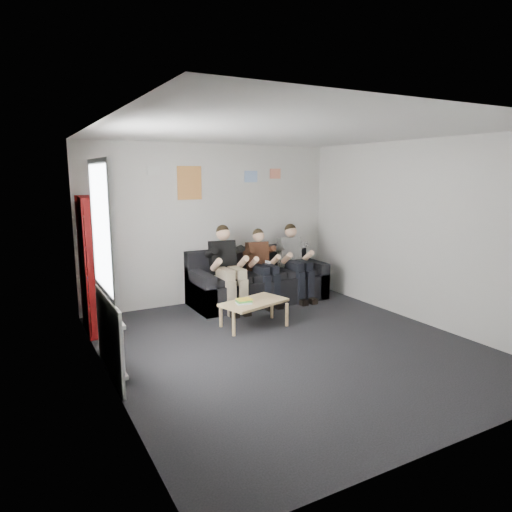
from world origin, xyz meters
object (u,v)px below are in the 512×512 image
Objects in this scene: sofa at (257,283)px; person_middle at (263,266)px; coffee_table at (254,304)px; person_left at (228,268)px; person_right at (296,262)px; bookshelf at (94,265)px.

person_middle is at bearing -90.00° from sofa.
coffee_table is at bearing -117.65° from person_middle.
person_middle reaches higher than sofa.
person_middle is at bearing 8.18° from person_left.
person_right is at bearing 7.82° from person_middle.
person_right is at bearing -17.41° from sofa.
person_left is at bearing -173.65° from person_right.
sofa is at bearing 25.35° from person_left.
bookshelf is (-2.72, -0.23, 0.62)m from sofa.
person_right is (1.31, 0.00, -0.02)m from person_left.
person_left reaches higher than person_middle.
coffee_table is at bearing -84.60° from person_left.
person_left reaches higher than person_right.
coffee_table is at bearing -138.27° from person_right.
person_left is 0.66m from person_middle.
person_right reaches higher than person_middle.
person_middle is (0.70, 0.97, 0.32)m from coffee_table.
bookshelf is at bearing -171.63° from person_left.
bookshelf is 1.38× the size of person_left.
sofa is 0.77m from person_right.
bookshelf is at bearing 155.19° from coffee_table.
person_left is at bearing 87.71° from coffee_table.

